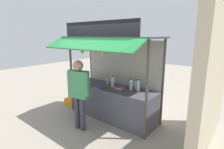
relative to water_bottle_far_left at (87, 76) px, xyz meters
The scene contains 18 objects.
ground_plane 1.48m from the water_bottle_far_left, ahead, with size 20.00×20.00×0.00m, color #9E9384.
stall_counter 1.22m from the water_bottle_far_left, ahead, with size 2.49×0.76×0.88m, color #4C4C56.
stall_structure 1.20m from the water_bottle_far_left, ahead, with size 2.69×1.55×2.58m.
water_bottle_far_left is the anchor object (origin of this frame).
water_bottle_left 1.06m from the water_bottle_far_left, ahead, with size 0.09×0.09×0.31m.
water_bottle_front_left 1.80m from the water_bottle_far_left, ahead, with size 0.09×0.09×0.31m.
water_bottle_rear_center 1.60m from the water_bottle_far_left, ahead, with size 0.09×0.09×0.31m.
water_bottle_right 1.67m from the water_bottle_far_left, ahead, with size 0.07×0.07×0.26m.
water_bottle_mid_right 0.77m from the water_bottle_far_left, ahead, with size 0.07×0.07×0.24m.
magazine_stack_mid_left 1.37m from the water_bottle_far_left, ahead, with size 0.21×0.27×0.08m.
magazine_stack_back_right 0.89m from the water_bottle_far_left, 22.55° to the right, with size 0.22×0.29×0.04m.
magazine_stack_far_right 0.43m from the water_bottle_far_left, 103.95° to the right, with size 0.25×0.30×0.07m.
banana_bunch_inner_left 1.53m from the water_bottle_far_left, 26.29° to the right, with size 0.10×0.10×0.32m.
banana_bunch_rightmost 1.13m from the water_bottle_far_left, 51.19° to the right, with size 0.11×0.11×0.30m.
banana_bunch_inner_right 1.40m from the water_bottle_far_left, 31.93° to the right, with size 0.10×0.10×0.27m.
vendor_person 1.37m from the water_bottle_far_left, 51.24° to the right, with size 0.65×0.32×1.71m.
plastic_crate 1.08m from the water_bottle_far_left, 156.39° to the right, with size 0.34×0.34×0.24m, color orange.
neighbour_wall 3.41m from the water_bottle_far_left, ahead, with size 0.20×2.40×2.77m, color beige.
Camera 1 is at (2.88, -3.54, 2.26)m, focal length 28.10 mm.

